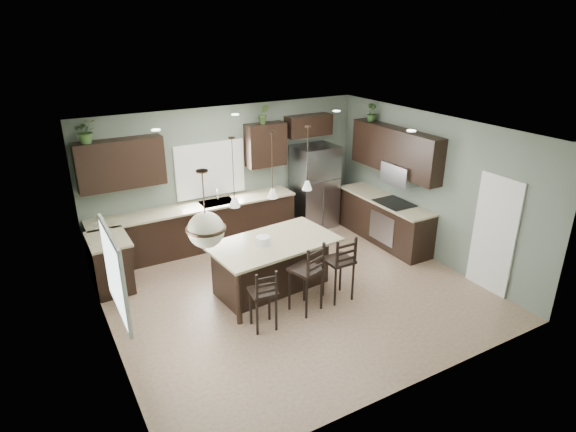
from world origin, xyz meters
The scene contains 33 objects.
ground centered at (0.00, 0.00, 0.00)m, with size 6.00×6.00×0.00m, color #9E8466.
pantry_door centered at (2.98, -1.55, 1.02)m, with size 0.04×0.82×2.04m, color white.
window_back centered at (-0.40, 2.73, 1.55)m, with size 1.35×0.02×1.00m, color white.
window_left centered at (-2.98, -0.80, 1.55)m, with size 0.02×1.10×1.00m, color white.
left_return_cabs centered at (-2.70, 1.70, 0.45)m, with size 0.60×0.90×0.90m, color black.
left_return_countertop centered at (-2.68, 1.70, 0.92)m, with size 0.66×0.96×0.04m, color #BFB690.
back_lower_cabs centered at (-0.85, 2.45, 0.45)m, with size 4.20×0.60×0.90m, color black.
back_countertop centered at (-0.85, 2.43, 0.92)m, with size 4.20×0.66×0.04m, color #BFB690.
sink_inset centered at (-0.40, 2.43, 0.94)m, with size 0.70×0.45×0.01m, color gray.
faucet centered at (-0.40, 2.40, 1.08)m, with size 0.02×0.02×0.28m, color silver.
back_upper_left centered at (-2.15, 2.58, 1.95)m, with size 1.55×0.34×0.90m, color black.
back_upper_right centered at (0.80, 2.58, 1.95)m, with size 0.85×0.34×0.90m, color black.
fridge_header centered at (1.85, 2.58, 2.25)m, with size 1.05×0.34×0.45m, color black.
right_lower_cabs centered at (2.70, 0.87, 0.45)m, with size 0.60×2.35×0.90m, color black.
right_countertop centered at (2.68, 0.87, 0.92)m, with size 0.66×2.35×0.04m, color #BFB690.
cooktop centered at (2.68, 0.60, 0.94)m, with size 0.58×0.75×0.02m, color black.
wall_oven_front centered at (2.40, 0.60, 0.45)m, with size 0.01×0.72×0.60m, color gray.
right_upper_cabs centered at (2.83, 0.87, 1.95)m, with size 0.34×2.35×0.90m, color black.
microwave centered at (2.78, 0.60, 1.55)m, with size 0.40×0.75×0.40m, color gray.
refrigerator centered at (1.87, 2.32, 0.93)m, with size 0.90×0.74×1.85m, color gray.
kitchen_island centered at (-0.28, 0.23, 0.46)m, with size 2.13×1.21×0.92m, color black.
serving_dish centered at (-0.48, 0.21, 0.99)m, with size 0.24×0.24×0.14m, color silver.
bar_stool_left centered at (-0.94, -0.67, 0.51)m, with size 0.38×0.38×1.03m, color black.
bar_stool_center centered at (-0.13, -0.57, 0.60)m, with size 0.45×0.45×1.20m, color black.
bar_stool_right centered at (0.53, -0.54, 0.58)m, with size 0.43×0.43×1.17m, color black.
pendant_left centered at (-0.98, 0.16, 2.25)m, with size 0.17×0.17×1.10m, color white, non-canonical shape.
pendant_center centered at (-0.28, 0.23, 2.25)m, with size 0.17×0.17×1.10m, color white, non-canonical shape.
pendant_right centered at (0.42, 0.30, 2.25)m, with size 0.17×0.17×1.10m, color white, non-canonical shape.
chandelier centered at (-1.94, -1.21, 2.31)m, with size 0.48×0.48×0.97m, color beige, non-canonical shape.
plant_back_left centered at (-2.66, 2.55, 2.61)m, with size 0.38×0.33×0.42m, color #365927.
plant_back_right centered at (0.75, 2.55, 2.60)m, with size 0.22×0.17×0.39m, color #395626.
plant_right_wall centered at (2.80, 1.64, 2.58)m, with size 0.21×0.21×0.37m, color #29491F.
room_shell centered at (0.00, 0.00, 1.70)m, with size 6.00×6.00×6.00m.
Camera 1 is at (-3.67, -6.24, 4.36)m, focal length 30.00 mm.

